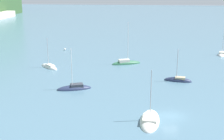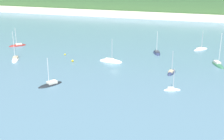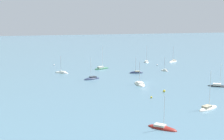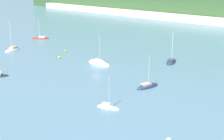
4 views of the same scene
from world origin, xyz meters
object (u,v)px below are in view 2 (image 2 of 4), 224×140
sailboat_5 (111,61)px  sailboat_11 (18,46)px  sailboat_10 (15,60)px  mooring_buoy_2 (73,61)px  sailboat_3 (157,53)px  sailboat_7 (218,65)px  sailboat_4 (171,73)px  sailboat_8 (51,85)px  sailboat_2 (201,50)px  mooring_buoy_3 (65,54)px  sailboat_9 (172,90)px

sailboat_5 → sailboat_11: size_ratio=1.08×
sailboat_10 → sailboat_5: bearing=77.7°
sailboat_5 → mooring_buoy_2: (-13.13, -4.14, 0.33)m
sailboat_3 → sailboat_7: sailboat_7 is taller
sailboat_4 → sailboat_8: (-32.78, -20.43, 0.05)m
sailboat_2 → mooring_buoy_3: size_ratio=14.34×
sailboat_5 → sailboat_10: bearing=-163.6°
sailboat_3 → sailboat_9: bearing=175.0°
sailboat_4 → mooring_buoy_2: bearing=96.3°
sailboat_7 → sailboat_9: 30.13m
sailboat_3 → sailboat_10: (-48.46, -23.53, 0.01)m
sailboat_8 → sailboat_11: bearing=-105.3°
sailboat_3 → sailboat_10: bearing=95.8°
mooring_buoy_3 → sailboat_5: bearing=-8.8°
sailboat_9 → sailboat_10: size_ratio=0.60×
sailboat_11 → mooring_buoy_3: sailboat_11 is taller
mooring_buoy_3 → mooring_buoy_2: bearing=-48.8°
sailboat_3 → mooring_buoy_2: size_ratio=12.06×
sailboat_11 → sailboat_10: bearing=77.2°
sailboat_4 → sailboat_11: size_ratio=0.95×
sailboat_3 → sailboat_8: size_ratio=1.07×
sailboat_4 → sailboat_9: bearing=-163.3°
sailboat_5 → mooring_buoy_2: sailboat_5 is taller
sailboat_4 → mooring_buoy_2: size_ratio=10.49×
sailboat_5 → sailboat_9: sailboat_5 is taller
sailboat_5 → sailboat_7: size_ratio=0.76×
sailboat_2 → mooring_buoy_2: (-43.96, -30.25, 0.33)m
sailboat_10 → sailboat_2: bearing=92.2°
sailboat_3 → mooring_buoy_2: sailboat_3 is taller
sailboat_4 → sailboat_10: bearing=101.5°
sailboat_8 → sailboat_9: bearing=131.6°
sailboat_2 → sailboat_11: size_ratio=0.99×
mooring_buoy_3 → sailboat_8: bearing=-73.2°
mooring_buoy_2 → sailboat_9: bearing=-24.2°
sailboat_5 → sailboat_7: sailboat_7 is taller
sailboat_7 → mooring_buoy_2: size_ratio=15.63×
sailboat_2 → sailboat_9: size_ratio=1.23×
sailboat_11 → mooring_buoy_2: (31.85, -14.66, 0.31)m
sailboat_2 → sailboat_7: bearing=-119.2°
sailboat_5 → mooring_buoy_3: (-19.39, 3.01, 0.24)m
sailboat_10 → mooring_buoy_3: (14.77, 10.99, 0.20)m
sailboat_3 → mooring_buoy_2: 33.76m
sailboat_7 → mooring_buoy_3: 56.46m
sailboat_2 → sailboat_3: 19.62m
sailboat_7 → mooring_buoy_2: sailboat_7 is taller
sailboat_3 → sailboat_10: sailboat_10 is taller
sailboat_4 → mooring_buoy_3: 42.82m
sailboat_5 → mooring_buoy_3: bearing=174.4°
sailboat_10 → sailboat_4: bearing=66.1°
sailboat_4 → sailboat_10: sailboat_10 is taller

